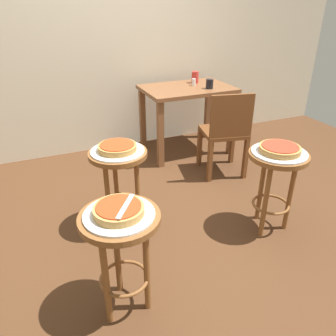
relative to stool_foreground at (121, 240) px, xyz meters
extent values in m
plane|color=#4C2D19|center=(0.53, 0.72, -0.48)|extent=(6.00, 6.00, 0.00)
cube|color=beige|center=(0.53, 2.37, 1.02)|extent=(6.00, 0.10, 3.00)
cylinder|color=brown|center=(0.00, 0.00, 0.14)|extent=(0.42, 0.42, 0.03)
cylinder|color=brown|center=(0.00, 0.13, -0.18)|extent=(0.04, 0.04, 0.60)
cylinder|color=brown|center=(-0.11, -0.06, -0.18)|extent=(0.04, 0.04, 0.60)
cylinder|color=brown|center=(0.11, -0.06, -0.18)|extent=(0.04, 0.04, 0.60)
torus|color=brown|center=(0.00, 0.00, -0.27)|extent=(0.28, 0.28, 0.02)
cylinder|color=silver|center=(0.00, 0.00, 0.16)|extent=(0.36, 0.36, 0.01)
cylinder|color=tan|center=(0.00, 0.00, 0.19)|extent=(0.26, 0.26, 0.04)
cylinder|color=red|center=(0.00, 0.00, 0.21)|extent=(0.23, 0.23, 0.01)
cylinder|color=brown|center=(1.23, 0.28, 0.14)|extent=(0.42, 0.42, 0.03)
cylinder|color=brown|center=(1.23, 0.41, -0.18)|extent=(0.04, 0.04, 0.60)
cylinder|color=brown|center=(1.12, 0.22, -0.18)|extent=(0.04, 0.04, 0.60)
cylinder|color=brown|center=(1.35, 0.22, -0.18)|extent=(0.04, 0.04, 0.60)
torus|color=brown|center=(1.23, 0.28, -0.27)|extent=(0.28, 0.28, 0.02)
cylinder|color=silver|center=(1.23, 0.28, 0.16)|extent=(0.39, 0.39, 0.01)
cylinder|color=#B78442|center=(1.23, 0.28, 0.19)|extent=(0.29, 0.29, 0.04)
cylinder|color=#B23823|center=(1.23, 0.28, 0.21)|extent=(0.25, 0.25, 0.01)
cylinder|color=brown|center=(0.20, 0.75, 0.14)|extent=(0.42, 0.42, 0.03)
cylinder|color=brown|center=(0.20, 0.88, -0.18)|extent=(0.04, 0.04, 0.60)
cylinder|color=brown|center=(0.09, 0.69, -0.18)|extent=(0.04, 0.04, 0.60)
cylinder|color=brown|center=(0.31, 0.69, -0.18)|extent=(0.04, 0.04, 0.60)
torus|color=brown|center=(0.20, 0.75, -0.27)|extent=(0.28, 0.28, 0.02)
cylinder|color=white|center=(0.20, 0.75, 0.16)|extent=(0.38, 0.38, 0.01)
cylinder|color=#B78442|center=(0.20, 0.75, 0.19)|extent=(0.27, 0.27, 0.04)
cylinder|color=red|center=(0.20, 0.75, 0.21)|extent=(0.24, 0.24, 0.01)
cube|color=brown|center=(1.29, 1.87, 0.24)|extent=(0.96, 0.65, 0.04)
cube|color=brown|center=(0.87, 1.59, -0.13)|extent=(0.06, 0.06, 0.70)
cube|color=brown|center=(1.72, 1.59, -0.13)|extent=(0.06, 0.06, 0.70)
cube|color=brown|center=(0.87, 2.14, -0.13)|extent=(0.06, 0.06, 0.70)
cube|color=brown|center=(1.72, 2.14, -0.13)|extent=(0.06, 0.06, 0.70)
cylinder|color=black|center=(1.48, 1.71, 0.31)|extent=(0.08, 0.08, 0.10)
cylinder|color=red|center=(1.46, 2.01, 0.33)|extent=(0.08, 0.08, 0.13)
cylinder|color=white|center=(1.39, 1.90, 0.30)|extent=(0.04, 0.04, 0.07)
cube|color=brown|center=(1.39, 1.24, -0.05)|extent=(0.48, 0.48, 0.04)
cube|color=brown|center=(1.35, 1.07, 0.17)|extent=(0.40, 0.11, 0.40)
cube|color=brown|center=(1.60, 1.38, -0.27)|extent=(0.04, 0.04, 0.42)
cube|color=brown|center=(1.25, 1.46, -0.27)|extent=(0.04, 0.04, 0.42)
cube|color=brown|center=(1.53, 1.03, -0.27)|extent=(0.04, 0.04, 0.42)
cube|color=brown|center=(1.18, 1.10, -0.27)|extent=(0.04, 0.04, 0.42)
cube|color=silver|center=(0.03, -0.02, 0.22)|extent=(0.15, 0.19, 0.01)
camera|label=1|loc=(-0.32, -1.36, 1.13)|focal=35.63mm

